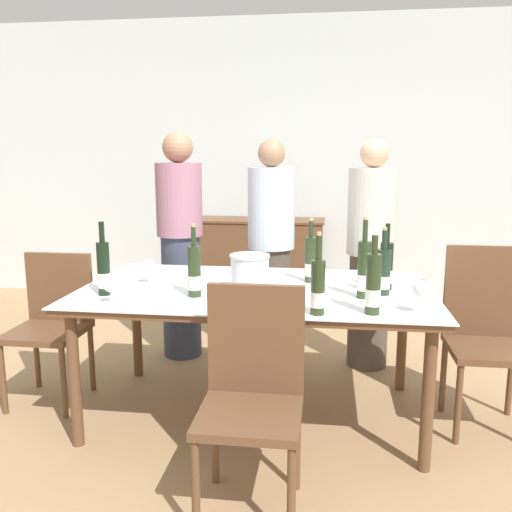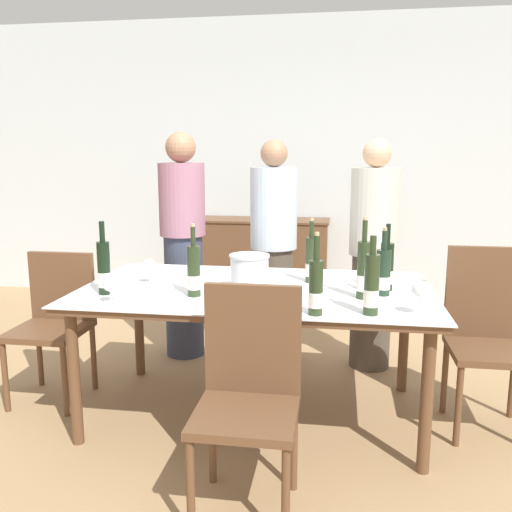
{
  "view_description": "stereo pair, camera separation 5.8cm",
  "coord_description": "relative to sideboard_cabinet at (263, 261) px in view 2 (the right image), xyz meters",
  "views": [
    {
      "loc": [
        0.38,
        -2.89,
        1.48
      ],
      "look_at": [
        0.0,
        0.0,
        0.93
      ],
      "focal_mm": 38.0,
      "sensor_mm": 36.0,
      "label": 1
    },
    {
      "loc": [
        0.44,
        -2.88,
        1.48
      ],
      "look_at": [
        0.0,
        0.0,
        0.93
      ],
      "focal_mm": 38.0,
      "sensor_mm": 36.0,
      "label": 2
    }
  ],
  "objects": [
    {
      "name": "person_guest_right",
      "position": [
        0.97,
        -1.52,
        0.37
      ],
      "size": [
        0.33,
        0.33,
        1.58
      ],
      "color": "#51473D",
      "rests_on": "ground_plane"
    },
    {
      "name": "wine_bottle_4",
      "position": [
        -0.48,
        -2.62,
        0.46
      ],
      "size": [
        0.07,
        0.07,
        0.39
      ],
      "color": "black",
      "rests_on": "dining_table"
    },
    {
      "name": "person_host",
      "position": [
        -0.38,
        -1.49,
        0.4
      ],
      "size": [
        0.33,
        0.33,
        1.64
      ],
      "color": "#383F56",
      "rests_on": "ground_plane"
    },
    {
      "name": "wine_bottle_7",
      "position": [
        -0.0,
        -2.59,
        0.45
      ],
      "size": [
        0.07,
        0.07,
        0.38
      ],
      "color": "#28381E",
      "rests_on": "dining_table"
    },
    {
      "name": "wine_glass_2",
      "position": [
        1.11,
        -2.75,
        0.44
      ],
      "size": [
        0.08,
        0.08,
        0.16
      ],
      "color": "white",
      "rests_on": "dining_table"
    },
    {
      "name": "ice_bucket",
      "position": [
        0.26,
        -2.44,
        0.43
      ],
      "size": [
        0.22,
        0.22,
        0.2
      ],
      "color": "silver",
      "rests_on": "dining_table"
    },
    {
      "name": "wine_bottle_3",
      "position": [
        0.58,
        -2.19,
        0.45
      ],
      "size": [
        0.06,
        0.06,
        0.37
      ],
      "color": "#28381E",
      "rests_on": "dining_table"
    },
    {
      "name": "chair_near_front",
      "position": [
        0.38,
        -3.14,
        0.1
      ],
      "size": [
        0.42,
        0.42,
        0.94
      ],
      "color": "brown",
      "rests_on": "ground_plane"
    },
    {
      "name": "chair_right_end",
      "position": [
        1.55,
        -2.27,
        0.13
      ],
      "size": [
        0.42,
        0.42,
        0.98
      ],
      "color": "brown",
      "rests_on": "ground_plane"
    },
    {
      "name": "wine_bottle_1",
      "position": [
        0.64,
        -2.83,
        0.45
      ],
      "size": [
        0.07,
        0.07,
        0.39
      ],
      "color": "#28381E",
      "rests_on": "dining_table"
    },
    {
      "name": "ground_plane",
      "position": [
        0.29,
        -2.37,
        -0.43
      ],
      "size": [
        12.0,
        12.0,
        0.0
      ],
      "primitive_type": "plane",
      "color": "#A37F56"
    },
    {
      "name": "wine_bottle_5",
      "position": [
        0.97,
        -2.42,
        0.44
      ],
      "size": [
        0.08,
        0.08,
        0.36
      ],
      "color": "#1E3323",
      "rests_on": "dining_table"
    },
    {
      "name": "wine_glass_1",
      "position": [
        -0.38,
        -2.77,
        0.42
      ],
      "size": [
        0.08,
        0.08,
        0.14
      ],
      "color": "white",
      "rests_on": "dining_table"
    },
    {
      "name": "wine_bottle_2",
      "position": [
        0.89,
        -2.78,
        0.46
      ],
      "size": [
        0.07,
        0.07,
        0.37
      ],
      "color": "#28381E",
      "rests_on": "dining_table"
    },
    {
      "name": "back_wall",
      "position": [
        0.29,
        0.29,
        0.97
      ],
      "size": [
        8.0,
        0.1,
        2.8
      ],
      "color": "silver",
      "rests_on": "ground_plane"
    },
    {
      "name": "wine_bottle_0",
      "position": [
        1.0,
        -2.3,
        0.45
      ],
      "size": [
        0.07,
        0.07,
        0.36
      ],
      "color": "black",
      "rests_on": "dining_table"
    },
    {
      "name": "wine_bottle_6",
      "position": [
        0.86,
        -2.5,
        0.47
      ],
      "size": [
        0.07,
        0.07,
        0.42
      ],
      "color": "#28381E",
      "rests_on": "dining_table"
    },
    {
      "name": "sideboard_cabinet",
      "position": [
        0.0,
        0.0,
        0.0
      ],
      "size": [
        1.29,
        0.46,
        0.85
      ],
      "color": "brown",
      "rests_on": "ground_plane"
    },
    {
      "name": "chair_left_end",
      "position": [
        -0.97,
        -2.28,
        0.08
      ],
      "size": [
        0.42,
        0.42,
        0.88
      ],
      "color": "brown",
      "rests_on": "ground_plane"
    },
    {
      "name": "wine_glass_0",
      "position": [
        -0.33,
        -2.35,
        0.42
      ],
      "size": [
        0.08,
        0.08,
        0.14
      ],
      "color": "white",
      "rests_on": "dining_table"
    },
    {
      "name": "dining_table",
      "position": [
        0.29,
        -2.37,
        0.27
      ],
      "size": [
        1.93,
        1.1,
        0.75
      ],
      "color": "brown",
      "rests_on": "ground_plane"
    },
    {
      "name": "person_guest_left",
      "position": [
        0.28,
        -1.47,
        0.36
      ],
      "size": [
        0.33,
        0.33,
        1.58
      ],
      "color": "#51473D",
      "rests_on": "ground_plane"
    }
  ]
}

